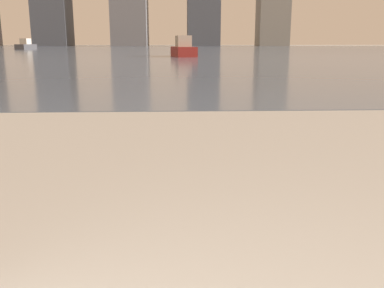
# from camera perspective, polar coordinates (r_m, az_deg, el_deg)

# --- Properties ---
(harbor_water) EXTENTS (180.00, 110.00, 0.01)m
(harbor_water) POSITION_cam_1_polar(r_m,az_deg,el_deg) (61.84, -2.56, 12.45)
(harbor_water) COLOR slate
(harbor_water) RESTS_ON ground_plane
(harbor_boat_1) EXTENTS (1.96, 4.26, 1.54)m
(harbor_boat_1) POSITION_cam_1_polar(r_m,az_deg,el_deg) (33.02, -1.15, 12.53)
(harbor_boat_1) COLOR maroon
(harbor_boat_1) RESTS_ON harbor_water
(harbor_boat_4) EXTENTS (2.01, 4.33, 1.56)m
(harbor_boat_4) POSITION_cam_1_polar(r_m,az_deg,el_deg) (69.03, -21.28, 12.14)
(harbor_boat_4) COLOR #4C4C51
(harbor_boat_4) RESTS_ON harbor_water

